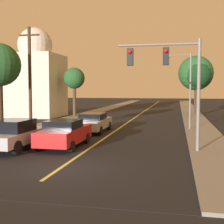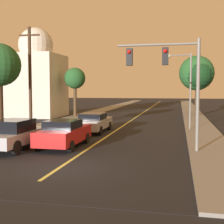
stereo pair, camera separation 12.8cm
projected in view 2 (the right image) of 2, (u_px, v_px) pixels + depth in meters
ground_plane at (60, 168)px, 13.13m from camera, size 200.00×200.00×0.00m
road_surface at (146, 110)px, 48.23m from camera, size 10.83×80.00×0.01m
sidewalk_left at (105, 109)px, 49.62m from camera, size 2.50×80.00×0.12m
sidewalk_right at (191, 111)px, 46.83m from camera, size 2.50×80.00×0.12m
car_near_lane_front at (64, 133)px, 17.76m from camera, size 2.02×4.59×1.56m
car_near_lane_second at (94, 122)px, 23.93m from camera, size 2.01×4.90×1.47m
car_outer_lane_front at (15, 134)px, 17.12m from camera, size 1.92×4.88×1.64m
traffic_signal_mast at (171, 72)px, 16.12m from camera, size 4.26×0.42×5.75m
streetlamp_right at (184, 79)px, 24.82m from camera, size 2.01×0.36×6.02m
utility_pole_left at (30, 78)px, 23.22m from camera, size 1.60×0.24×7.76m
tree_left_far at (75, 79)px, 36.40m from camera, size 2.46×2.46×5.69m
tree_right_near at (197, 73)px, 38.87m from camera, size 4.33×4.33×7.35m
tree_right_far at (198, 74)px, 38.40m from camera, size 3.68×3.68×6.90m
domed_building_left at (36, 77)px, 37.36m from camera, size 5.95×5.95×10.57m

